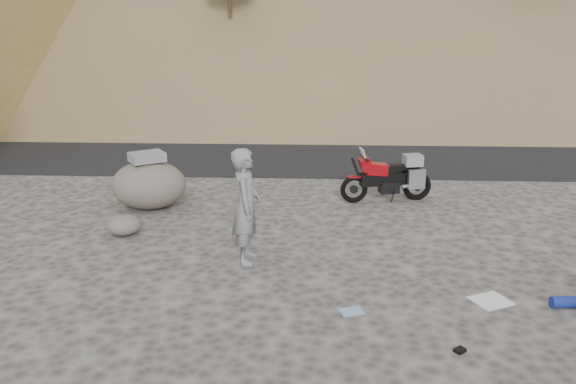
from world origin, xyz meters
The scene contains 10 objects.
ground centered at (0.00, 0.00, 0.00)m, with size 140.00×140.00×0.00m, color #3B3937.
road centered at (0.00, 9.00, 0.00)m, with size 120.00×7.00×0.05m, color black.
motorcycle centered at (0.98, 3.72, 0.54)m, with size 2.09×0.85×1.26m.
man centered at (-1.84, 0.26, 0.00)m, with size 0.71×0.46×1.94m, color gray.
boulder centered at (-4.27, 2.99, 0.53)m, with size 1.98×1.85×1.22m.
small_rock centered at (-4.31, 1.37, 0.19)m, with size 0.81×0.77×0.39m.
gear_white_cloth centered at (1.83, -1.01, 0.01)m, with size 0.51×0.45×0.02m, color white.
gear_blue_mat centered at (2.83, -1.15, 0.08)m, with size 0.17×0.17×0.42m, color navy.
gear_glove_b centered at (1.07, -2.35, 0.02)m, with size 0.13×0.10×0.04m, color black.
gear_blue_cloth centered at (-0.20, -1.41, 0.01)m, with size 0.32×0.23×0.01m, color #82A7CA.
Camera 1 is at (-0.76, -8.43, 3.85)m, focal length 35.00 mm.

